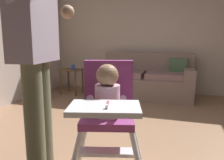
% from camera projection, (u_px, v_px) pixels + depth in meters
% --- Properties ---
extents(ground, '(6.11, 7.08, 0.10)m').
position_uv_depth(ground, '(119.00, 150.00, 2.36)').
color(ground, '#946E51').
extents(wall_far, '(5.31, 0.06, 2.65)m').
position_uv_depth(wall_far, '(154.00, 30.00, 4.74)').
color(wall_far, beige).
rests_on(wall_far, ground).
extents(couch, '(1.82, 0.86, 0.86)m').
position_uv_depth(couch, '(146.00, 80.00, 4.43)').
color(couch, gray).
rests_on(couch, ground).
extents(high_chair, '(0.73, 0.82, 0.96)m').
position_uv_depth(high_chair, '(108.00, 104.00, 1.55)').
color(high_chair, white).
rests_on(high_chair, ground).
extents(adult_standing, '(0.55, 0.50, 1.74)m').
position_uv_depth(adult_standing, '(36.00, 55.00, 1.59)').
color(adult_standing, '#626449').
rests_on(adult_standing, ground).
extents(side_table, '(0.40, 0.40, 0.52)m').
position_uv_depth(side_table, '(72.00, 76.00, 4.68)').
color(side_table, brown).
rests_on(side_table, ground).
extents(sippy_cup, '(0.07, 0.07, 0.10)m').
position_uv_depth(sippy_cup, '(73.00, 67.00, 4.63)').
color(sippy_cup, '#284CB7').
rests_on(sippy_cup, side_table).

